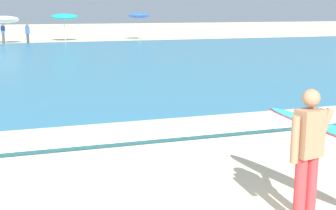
% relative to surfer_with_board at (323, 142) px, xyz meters
% --- Properties ---
extents(sea, '(120.00, 28.00, 0.14)m').
position_rel_surfer_with_board_xyz_m(sea, '(-1.93, 17.90, -0.96)').
color(sea, teal).
rests_on(sea, ground).
extents(surf_foam, '(120.00, 1.56, 0.01)m').
position_rel_surfer_with_board_xyz_m(surf_foam, '(-1.93, 4.50, -0.89)').
color(surf_foam, white).
rests_on(surf_foam, sea).
extents(surfer_with_board, '(1.20, 2.56, 1.73)m').
position_rel_surfer_with_board_xyz_m(surfer_with_board, '(0.00, 0.00, 0.00)').
color(surfer_with_board, red).
rests_on(surfer_with_board, ground).
extents(beach_umbrella_2, '(2.17, 2.21, 2.21)m').
position_rel_surfer_with_board_xyz_m(beach_umbrella_2, '(-4.32, 33.26, 0.81)').
color(beach_umbrella_2, beige).
rests_on(beach_umbrella_2, ground).
extents(beach_umbrella_3, '(2.22, 2.24, 2.33)m').
position_rel_surfer_with_board_xyz_m(beach_umbrella_3, '(0.32, 34.47, 1.00)').
color(beach_umbrella_3, beige).
rests_on(beach_umbrella_3, ground).
extents(beach_umbrella_4, '(1.82, 1.86, 2.36)m').
position_rel_surfer_with_board_xyz_m(beach_umbrella_4, '(6.69, 34.70, 1.02)').
color(beach_umbrella_4, beige).
rests_on(beach_umbrella_4, ground).
extents(beachgoer_near_row_left, '(0.32, 0.20, 1.58)m').
position_rel_surfer_with_board_xyz_m(beachgoer_near_row_left, '(-2.72, 31.56, -0.19)').
color(beachgoer_near_row_left, '#383842').
rests_on(beachgoer_near_row_left, ground).
extents(beachgoer_near_row_mid, '(0.32, 0.20, 1.58)m').
position_rel_surfer_with_board_xyz_m(beachgoer_near_row_mid, '(-4.49, 33.39, -0.19)').
color(beachgoer_near_row_mid, '#383842').
rests_on(beachgoer_near_row_mid, ground).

